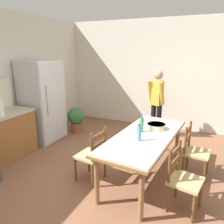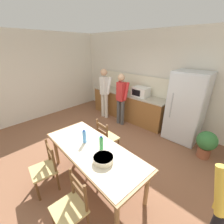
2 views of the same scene
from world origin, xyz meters
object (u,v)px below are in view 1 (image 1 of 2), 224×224
(refrigerator, at_px, (43,101))
(person_by_table, at_px, (157,101))
(potted_plant, at_px, (76,118))
(chair_side_near_right, at_px, (195,152))
(bottle_off_centre, at_px, (142,125))
(serving_bowl, at_px, (156,126))
(chair_side_far_left, at_px, (92,155))
(dining_table, at_px, (145,139))
(bottle_near_centre, at_px, (139,133))
(chair_side_near_left, at_px, (183,179))

(refrigerator, distance_m, person_by_table, 2.70)
(potted_plant, bearing_deg, chair_side_near_right, -107.16)
(bottle_off_centre, distance_m, serving_bowl, 0.32)
(person_by_table, bearing_deg, refrigerator, -41.61)
(chair_side_far_left, bearing_deg, dining_table, 125.44)
(bottle_near_centre, relative_size, serving_bowl, 0.84)
(chair_side_near_right, distance_m, person_by_table, 1.86)
(dining_table, height_order, bottle_off_centre, bottle_off_centre)
(dining_table, bearing_deg, potted_plant, 59.07)
(bottle_near_centre, xyz_separation_m, serving_bowl, (0.62, -0.11, -0.07))
(bottle_off_centre, distance_m, chair_side_near_right, 1.01)
(bottle_off_centre, height_order, person_by_table, person_by_table)
(serving_bowl, bearing_deg, potted_plant, 67.22)
(refrigerator, height_order, chair_side_far_left, refrigerator)
(dining_table, bearing_deg, refrigerator, 76.65)
(bottle_near_centre, bearing_deg, serving_bowl, -10.20)
(bottle_near_centre, relative_size, chair_side_near_right, 0.30)
(dining_table, xyz_separation_m, chair_side_near_right, (0.42, -0.75, -0.25))
(serving_bowl, xyz_separation_m, potted_plant, (0.98, 2.32, -0.44))
(chair_side_far_left, relative_size, chair_side_near_right, 1.00)
(chair_side_near_left, bearing_deg, serving_bowl, 43.77)
(bottle_off_centre, bearing_deg, refrigerator, 78.56)
(chair_side_near_left, bearing_deg, chair_side_near_right, 5.74)
(bottle_near_centre, height_order, chair_side_near_right, bottle_near_centre)
(dining_table, bearing_deg, chair_side_near_right, -61.05)
(bottle_off_centre, distance_m, chair_side_far_left, 0.96)
(chair_side_far_left, height_order, chair_side_near_left, same)
(chair_side_near_left, relative_size, potted_plant, 1.36)
(chair_side_far_left, height_order, potted_plant, chair_side_far_left)
(chair_side_far_left, relative_size, chair_side_near_left, 1.00)
(chair_side_near_left, bearing_deg, refrigerator, 81.08)
(refrigerator, relative_size, bottle_off_centre, 6.95)
(bottle_near_centre, bearing_deg, bottle_off_centre, 11.74)
(bottle_off_centre, height_order, chair_side_near_left, bottle_off_centre)
(dining_table, distance_m, person_by_table, 1.92)
(refrigerator, bearing_deg, bottle_near_centre, -108.69)
(bottle_near_centre, height_order, person_by_table, person_by_table)
(bottle_off_centre, bearing_deg, chair_side_far_left, 129.01)
(refrigerator, relative_size, chair_side_near_right, 2.06)
(bottle_near_centre, distance_m, chair_side_far_left, 0.87)
(serving_bowl, bearing_deg, chair_side_near_right, -85.27)
(dining_table, relative_size, bottle_near_centre, 7.99)
(chair_side_near_left, bearing_deg, potted_plant, 67.57)
(refrigerator, height_order, dining_table, refrigerator)
(refrigerator, xyz_separation_m, bottle_off_centre, (-0.52, -2.56, -0.04))
(chair_side_far_left, distance_m, chair_side_near_right, 1.72)
(dining_table, distance_m, chair_side_near_left, 0.89)
(serving_bowl, height_order, person_by_table, person_by_table)
(refrigerator, xyz_separation_m, chair_side_near_right, (-0.22, -3.41, -0.50))
(dining_table, xyz_separation_m, chair_side_far_left, (-0.42, 0.75, -0.25))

